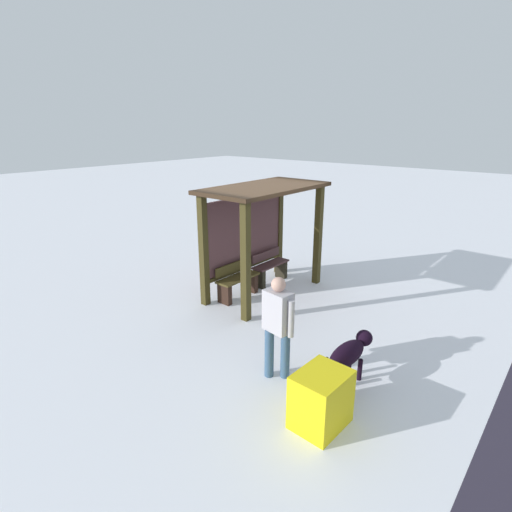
% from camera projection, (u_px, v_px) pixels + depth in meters
% --- Properties ---
extents(ground_plane, '(60.00, 60.00, 0.00)m').
position_uv_depth(ground_plane, '(264.00, 292.00, 9.22)').
color(ground_plane, white).
extents(bus_shelter, '(2.92, 1.50, 2.42)m').
position_uv_depth(bus_shelter, '(257.00, 217.00, 8.81)').
color(bus_shelter, '#372F12').
rests_on(bus_shelter, ground).
extents(bench_left_inside, '(1.06, 0.38, 0.76)m').
position_uv_depth(bench_left_inside, '(237.00, 282.00, 8.87)').
color(bench_left_inside, '#453A1A').
rests_on(bench_left_inside, ground).
extents(bench_center_inside, '(1.06, 0.34, 0.76)m').
position_uv_depth(bench_center_inside, '(270.00, 268.00, 9.71)').
color(bench_center_inside, '#472B2D').
rests_on(bench_center_inside, ground).
extents(person_walking, '(0.31, 0.60, 1.61)m').
position_uv_depth(person_walking, '(278.00, 321.00, 5.87)').
color(person_walking, '#AFAAB2').
rests_on(person_walking, ground).
extents(dog, '(1.15, 0.35, 0.70)m').
position_uv_depth(dog, '(349.00, 353.00, 5.85)').
color(dog, black).
rests_on(dog, ground).
extents(grit_bin, '(0.72, 0.59, 0.74)m').
position_uv_depth(grit_bin, '(321.00, 399.00, 5.06)').
color(grit_bin, yellow).
rests_on(grit_bin, ground).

